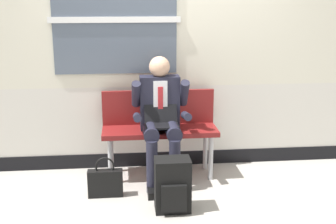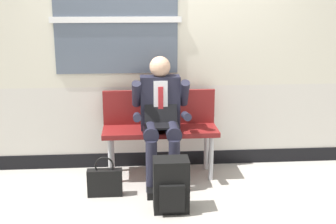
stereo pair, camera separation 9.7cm
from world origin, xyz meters
TOP-DOWN VIEW (x-y plane):
  - ground_plane at (0.00, 0.00)m, footprint 18.00×18.00m
  - station_wall at (-0.01, 0.69)m, footprint 6.95×0.17m
  - bench_with_person at (-0.13, 0.41)m, footprint 1.19×0.42m
  - person_seated at (-0.13, 0.21)m, footprint 0.57×0.70m
  - backpack at (-0.08, -0.45)m, footprint 0.31×0.26m
  - handbag at (-0.69, -0.10)m, footprint 0.33×0.10m

SIDE VIEW (x-z plane):
  - ground_plane at x=0.00m, z-range 0.00..0.00m
  - handbag at x=-0.69m, z-range -0.06..0.34m
  - backpack at x=-0.08m, z-range 0.00..0.48m
  - bench_with_person at x=-0.13m, z-range 0.10..0.99m
  - person_seated at x=-0.13m, z-range 0.05..1.32m
  - station_wall at x=-0.01m, z-range -0.01..2.74m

